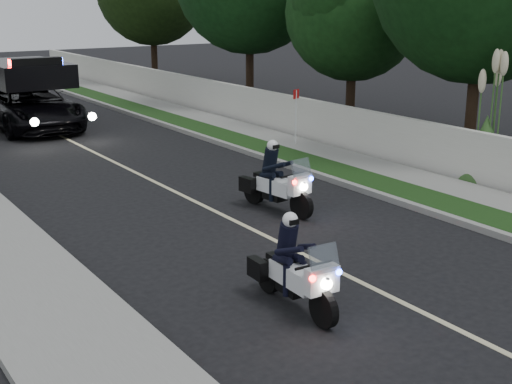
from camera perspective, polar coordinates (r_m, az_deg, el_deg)
ground at (r=12.31m, az=10.90°, el=-8.42°), size 120.00×120.00×0.00m
curb_right at (r=22.16m, az=0.41°, el=2.96°), size 0.20×60.00×0.15m
grass_verge at (r=22.55m, az=1.88°, el=3.18°), size 1.20×60.00×0.16m
sidewalk_right at (r=23.32m, az=4.48°, el=3.56°), size 1.40×60.00×0.16m
property_wall at (r=23.81m, az=6.42°, el=5.41°), size 0.22×60.00×1.50m
lane_marking at (r=20.23m, az=-9.25°, el=1.30°), size 0.12×50.00×0.01m
police_moto_left at (r=11.70m, az=3.10°, el=-9.47°), size 0.75×1.95×1.64m
police_moto_right at (r=16.77m, az=1.66°, el=-1.54°), size 0.96×2.11×1.73m
police_suv at (r=28.59m, az=-17.85°, el=4.96°), size 2.89×6.22×3.02m
sign_post at (r=23.82m, az=3.25°, el=3.65°), size 0.41×0.41×2.06m
pampas_far at (r=20.37m, az=18.04°, el=0.80°), size 1.71×1.71×4.19m
tree_right_a at (r=23.05m, az=16.96°, el=2.57°), size 8.67×8.67×11.05m
tree_right_b at (r=27.54m, az=7.66°, el=5.19°), size 6.32×6.32×8.58m
tree_right_d at (r=32.56m, az=-0.51°, el=6.95°), size 7.99×7.99×11.30m
tree_right_e at (r=41.55m, az=-8.25°, el=8.70°), size 7.04×7.04×10.42m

